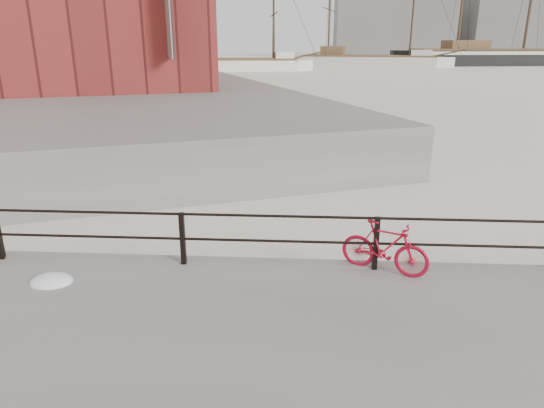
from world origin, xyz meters
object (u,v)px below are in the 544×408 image
(schooner_left, at_px, (237,71))
(barque_black, at_px, (521,65))
(workboat_far, at_px, (71,86))
(schooner_mid, at_px, (367,66))
(workboat_near, at_px, (19,92))
(bicycle, at_px, (385,247))

(schooner_left, bearing_deg, barque_black, 14.93)
(barque_black, xyz_separation_m, workboat_far, (-64.89, -50.60, 0.00))
(barque_black, bearing_deg, schooner_mid, -176.21)
(workboat_far, bearing_deg, schooner_mid, 7.15)
(schooner_mid, distance_m, schooner_left, 26.63)
(schooner_left, bearing_deg, schooner_mid, 26.88)
(barque_black, distance_m, workboat_far, 82.29)
(barque_black, distance_m, workboat_near, 87.65)
(barque_black, bearing_deg, workboat_near, -148.51)
(bicycle, height_order, barque_black, barque_black)
(workboat_near, xyz_separation_m, workboat_far, (1.89, 6.17, 0.00))
(bicycle, bearing_deg, workboat_near, 152.29)
(schooner_mid, height_order, workboat_far, schooner_mid)
(barque_black, distance_m, schooner_mid, 30.77)
(workboat_far, bearing_deg, schooner_left, 21.14)
(schooner_left, bearing_deg, bicycle, -88.41)
(schooner_left, xyz_separation_m, workboat_near, (-14.92, -34.78, 0.00))
(workboat_near, bearing_deg, schooner_mid, 12.06)
(schooner_mid, xyz_separation_m, workboat_far, (-34.87, -43.86, 0.00))
(schooner_left, distance_m, workboat_near, 37.84)
(bicycle, distance_m, workboat_near, 43.56)
(bicycle, xyz_separation_m, schooner_mid, (10.08, 84.45, -0.82))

